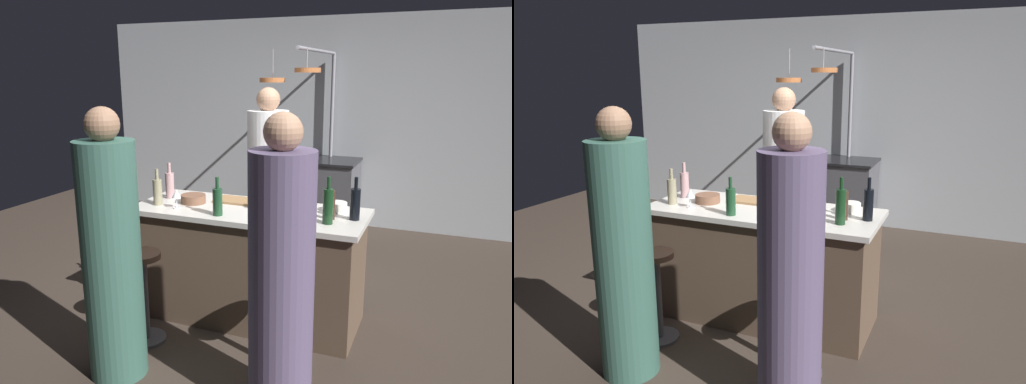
# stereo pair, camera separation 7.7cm
# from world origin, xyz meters

# --- Properties ---
(ground_plane) EXTENTS (9.00, 9.00, 0.00)m
(ground_plane) POSITION_xyz_m (0.00, 0.00, 0.00)
(ground_plane) COLOR #382D26
(back_wall) EXTENTS (6.40, 0.16, 2.60)m
(back_wall) POSITION_xyz_m (0.00, 2.85, 1.30)
(back_wall) COLOR #B2B7BC
(back_wall) RESTS_ON ground_plane
(kitchen_island) EXTENTS (1.80, 0.72, 0.90)m
(kitchen_island) POSITION_xyz_m (0.00, 0.00, 0.45)
(kitchen_island) COLOR brown
(kitchen_island) RESTS_ON ground_plane
(stove_range) EXTENTS (0.80, 0.64, 0.89)m
(stove_range) POSITION_xyz_m (0.00, 2.45, 0.45)
(stove_range) COLOR #47474C
(stove_range) RESTS_ON ground_plane
(chef) EXTENTS (0.38, 0.38, 1.79)m
(chef) POSITION_xyz_m (-0.15, 0.83, 0.83)
(chef) COLOR white
(chef) RESTS_ON ground_plane
(bar_stool_left) EXTENTS (0.28, 0.28, 0.68)m
(bar_stool_left) POSITION_xyz_m (-0.56, -0.62, 0.38)
(bar_stool_left) COLOR #4C4C51
(bar_stool_left) RESTS_ON ground_plane
(guest_left) EXTENTS (0.37, 0.37, 1.73)m
(guest_left) POSITION_xyz_m (-0.50, -1.02, 0.80)
(guest_left) COLOR #33594C
(guest_left) RESTS_ON ground_plane
(bar_stool_right) EXTENTS (0.28, 0.28, 0.68)m
(bar_stool_right) POSITION_xyz_m (0.55, -0.62, 0.38)
(bar_stool_right) COLOR #4C4C51
(bar_stool_right) RESTS_ON ground_plane
(guest_right) EXTENTS (0.36, 0.36, 1.73)m
(guest_right) POSITION_xyz_m (0.60, -0.97, 0.80)
(guest_right) COLOR #594C6B
(guest_right) RESTS_ON ground_plane
(overhead_pot_rack) EXTENTS (0.61, 1.52, 2.17)m
(overhead_pot_rack) POSITION_xyz_m (-0.06, 1.92, 1.65)
(overhead_pot_rack) COLOR gray
(overhead_pot_rack) RESTS_ON ground_plane
(cutting_board) EXTENTS (0.32, 0.22, 0.02)m
(cutting_board) POSITION_xyz_m (-0.19, 0.17, 0.91)
(cutting_board) COLOR #997047
(cutting_board) RESTS_ON kitchen_island
(pepper_mill) EXTENTS (0.05, 0.05, 0.21)m
(pepper_mill) POSITION_xyz_m (0.65, -0.03, 1.01)
(pepper_mill) COLOR #382319
(pepper_mill) RESTS_ON kitchen_island
(wine_bottle_white) EXTENTS (0.07, 0.07, 0.29)m
(wine_bottle_white) POSITION_xyz_m (-0.72, -0.15, 1.01)
(wine_bottle_white) COLOR gray
(wine_bottle_white) RESTS_ON kitchen_island
(wine_bottle_rose) EXTENTS (0.07, 0.07, 0.30)m
(wine_bottle_rose) POSITION_xyz_m (-0.74, 0.07, 1.01)
(wine_bottle_rose) COLOR #B78C8E
(wine_bottle_rose) RESTS_ON kitchen_island
(wine_bottle_red) EXTENTS (0.07, 0.07, 0.33)m
(wine_bottle_red) POSITION_xyz_m (0.65, -0.14, 1.03)
(wine_bottle_red) COLOR #143319
(wine_bottle_red) RESTS_ON kitchen_island
(wine_bottle_dark) EXTENTS (0.07, 0.07, 0.31)m
(wine_bottle_dark) POSITION_xyz_m (0.81, 0.02, 1.02)
(wine_bottle_dark) COLOR black
(wine_bottle_dark) RESTS_ON kitchen_island
(wine_bottle_green) EXTENTS (0.07, 0.07, 0.29)m
(wine_bottle_green) POSITION_xyz_m (-0.15, -0.24, 1.01)
(wine_bottle_green) COLOR #193D23
(wine_bottle_green) RESTS_ON kitchen_island
(wine_glass_by_chef) EXTENTS (0.07, 0.07, 0.15)m
(wine_glass_by_chef) POSITION_xyz_m (-0.53, -0.18, 1.01)
(wine_glass_by_chef) COLOR silver
(wine_glass_by_chef) RESTS_ON kitchen_island
(wine_glass_near_right_guest) EXTENTS (0.07, 0.07, 0.15)m
(wine_glass_near_right_guest) POSITION_xyz_m (0.52, -0.24, 1.01)
(wine_glass_near_right_guest) COLOR silver
(wine_glass_near_right_guest) RESTS_ON kitchen_island
(wine_glass_near_left_guest) EXTENTS (0.07, 0.07, 0.15)m
(wine_glass_near_left_guest) POSITION_xyz_m (0.07, 0.02, 1.01)
(wine_glass_near_left_guest) COLOR silver
(wine_glass_near_left_guest) RESTS_ON kitchen_island
(mixing_bowl_blue) EXTENTS (0.14, 0.14, 0.07)m
(mixing_bowl_blue) POSITION_xyz_m (0.21, -0.15, 0.93)
(mixing_bowl_blue) COLOR #334C6B
(mixing_bowl_blue) RESTS_ON kitchen_island
(mixing_bowl_ceramic) EXTENTS (0.15, 0.15, 0.07)m
(mixing_bowl_ceramic) POSITION_xyz_m (0.64, 0.18, 0.94)
(mixing_bowl_ceramic) COLOR silver
(mixing_bowl_ceramic) RESTS_ON kitchen_island
(mixing_bowl_wooden) EXTENTS (0.20, 0.20, 0.07)m
(mixing_bowl_wooden) POSITION_xyz_m (-0.48, 0.00, 0.93)
(mixing_bowl_wooden) COLOR brown
(mixing_bowl_wooden) RESTS_ON kitchen_island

